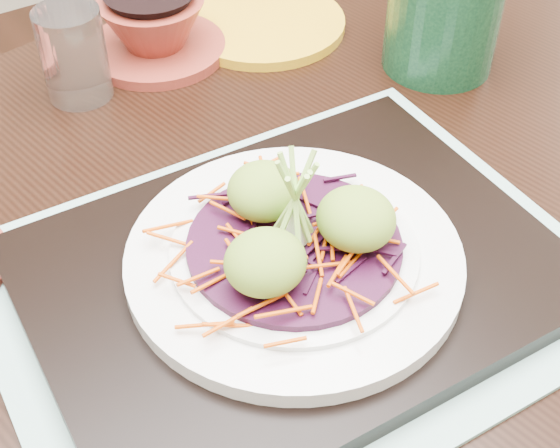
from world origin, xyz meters
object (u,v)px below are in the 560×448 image
serving_tray (294,272)px  water_glass (74,54)px  white_plate (294,257)px  dining_table (271,319)px  terracotta_bowl_set (154,30)px  green_jar (445,7)px  yellow_plate (262,23)px

serving_tray → water_glass: 0.36m
serving_tray → white_plate: white_plate is taller
dining_table → serving_tray: size_ratio=3.48×
terracotta_bowl_set → green_jar: 0.32m
dining_table → white_plate: (-0.01, -0.05, 0.14)m
white_plate → terracotta_bowl_set: 0.39m
white_plate → green_jar: bearing=30.0°
white_plate → green_jar: size_ratio=1.88×
water_glass → green_jar: (0.36, -0.17, 0.02)m
white_plate → yellow_plate: (0.20, 0.36, -0.03)m
serving_tray → terracotta_bowl_set: 0.39m
serving_tray → green_jar: size_ratio=2.90×
dining_table → serving_tray: (-0.01, -0.05, 0.12)m
white_plate → water_glass: size_ratio=2.74×
dining_table → water_glass: 0.34m
dining_table → terracotta_bowl_set: 0.36m
terracotta_bowl_set → serving_tray: bearing=-100.5°
serving_tray → terracotta_bowl_set: size_ratio=2.13×
serving_tray → yellow_plate: serving_tray is taller
white_plate → water_glass: water_glass is taller
water_glass → yellow_plate: bearing=2.6°
serving_tray → yellow_plate: bearing=64.0°
dining_table → water_glass: water_glass is taller
white_plate → yellow_plate: size_ratio=1.35×
dining_table → terracotta_bowl_set: size_ratio=7.42×
water_glass → yellow_plate: size_ratio=0.49×
white_plate → green_jar: 0.37m
terracotta_bowl_set → yellow_plate: terracotta_bowl_set is taller
water_glass → green_jar: bearing=-25.1°
serving_tray → yellow_plate: size_ratio=2.08×
serving_tray → white_plate: bearing=-86.7°
white_plate → green_jar: green_jar is taller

